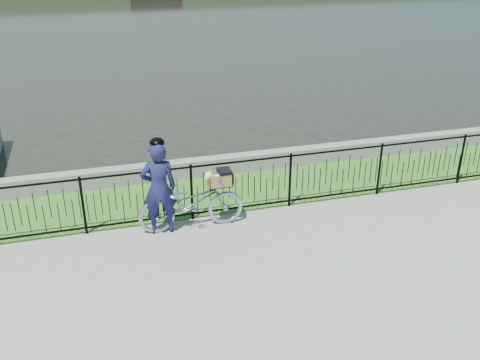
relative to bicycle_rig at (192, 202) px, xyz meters
name	(u,v)px	position (x,y,z in m)	size (l,w,h in m)	color
ground	(268,254)	(1.06, -1.29, -0.53)	(120.00, 120.00, 0.00)	gray
grass_strip	(229,191)	(1.06, 1.31, -0.52)	(60.00, 2.00, 0.01)	#376920
water	(119,13)	(1.06, 31.71, -0.53)	(120.00, 120.00, 0.00)	black
quay_wall	(218,165)	(1.06, 2.31, -0.33)	(60.00, 0.30, 0.40)	gray
fence	(242,186)	(1.06, 0.31, 0.05)	(14.00, 0.06, 1.15)	black
bicycle_rig	(192,202)	(0.00, 0.00, 0.00)	(1.97, 0.69, 1.13)	#A4A9B0
cyclist	(159,187)	(-0.59, 0.01, 0.38)	(0.66, 0.45, 1.84)	#171740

